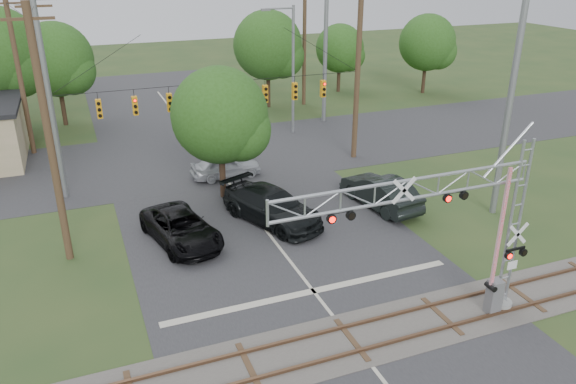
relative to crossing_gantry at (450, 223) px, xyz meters
name	(u,v)px	position (x,y,z in m)	size (l,w,h in m)	color
ground	(379,375)	(-3.53, -1.64, -4.41)	(160.00, 160.00, 0.00)	#29411E
road_main	(276,244)	(-3.53, 8.36, -4.40)	(14.00, 90.00, 0.02)	#2C2C2F
road_cross	(207,156)	(-3.53, 22.36, -4.39)	(90.00, 12.00, 0.02)	#2C2C2F
railroad_track	(352,340)	(-3.53, 0.36, -4.37)	(90.00, 3.20, 0.17)	#47403D
crossing_gantry	(450,223)	(0.00, 0.00, 0.00)	(10.46, 0.91, 7.14)	gray
traffic_signal_span	(232,88)	(-2.68, 18.36, 1.19)	(19.34, 0.36, 11.50)	gray
pickup_black	(181,228)	(-7.81, 10.30, -3.63)	(2.56, 5.56, 1.55)	black
car_dark	(272,206)	(-2.87, 10.83, -3.50)	(2.53, 6.21, 1.80)	black
sedan_silver	(226,166)	(-3.39, 17.99, -3.66)	(1.77, 4.40, 1.50)	#B9BCC2
suv_dark	(381,192)	(3.48, 10.44, -3.51)	(1.90, 5.44, 1.79)	black
streetlight	(291,64)	(3.96, 25.27, 1.02)	(2.59, 0.27, 9.71)	gray
utility_poles	(256,73)	(-0.34, 20.74, 1.47)	(25.86, 26.14, 12.71)	#4A3322
treeline	(145,57)	(-5.92, 32.18, 1.06)	(55.48, 27.96, 9.79)	#332317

